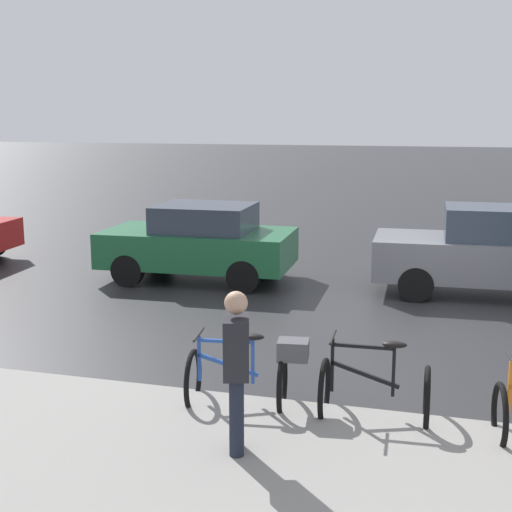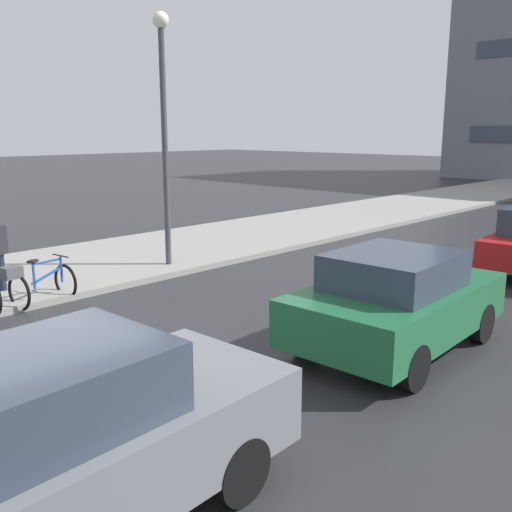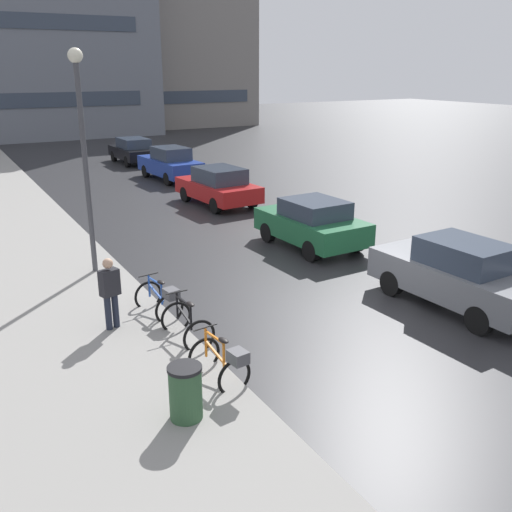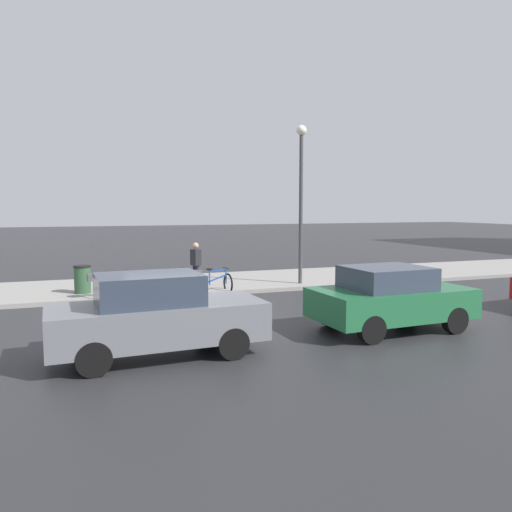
% 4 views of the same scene
% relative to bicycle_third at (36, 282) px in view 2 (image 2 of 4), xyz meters
% --- Properties ---
extents(ground_plane, '(140.00, 140.00, 0.00)m').
position_rel_bicycle_third_xyz_m(ground_plane, '(3.77, -1.88, -0.48)').
color(ground_plane, '#28282B').
extents(sidewalk_kerb, '(4.80, 60.00, 0.14)m').
position_rel_bicycle_third_xyz_m(sidewalk_kerb, '(-2.23, 8.12, -0.41)').
color(sidewalk_kerb, gray).
rests_on(sidewalk_kerb, ground).
extents(bicycle_third, '(0.85, 1.39, 0.94)m').
position_rel_bicycle_third_xyz_m(bicycle_third, '(0.00, 0.00, 0.00)').
color(bicycle_third, black).
rests_on(bicycle_third, ground).
extents(car_grey, '(1.90, 4.28, 1.67)m').
position_rel_bicycle_third_xyz_m(car_grey, '(6.39, -2.82, 0.35)').
color(car_grey, slate).
rests_on(car_grey, ground).
extents(car_green, '(2.09, 3.88, 1.56)m').
position_rel_bicycle_third_xyz_m(car_green, '(6.15, 2.85, 0.31)').
color(car_green, '#1E6038').
rests_on(car_green, ground).
extents(streetlamp, '(0.37, 0.37, 5.96)m').
position_rel_bicycle_third_xyz_m(streetlamp, '(-0.58, 3.63, 3.28)').
color(streetlamp, '#424247').
rests_on(streetlamp, ground).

